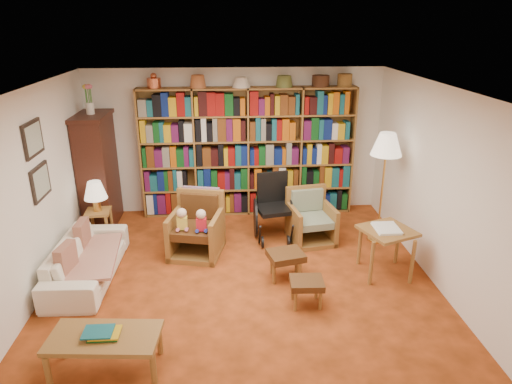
{
  "coord_description": "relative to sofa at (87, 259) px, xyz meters",
  "views": [
    {
      "loc": [
        -0.18,
        -5.19,
        3.24
      ],
      "look_at": [
        0.22,
        0.6,
        1.03
      ],
      "focal_mm": 32.0,
      "sensor_mm": 36.0,
      "label": 1
    }
  ],
  "objects": [
    {
      "name": "table_lamp",
      "position": [
        -0.1,
        1.08,
        0.56
      ],
      "size": [
        0.34,
        0.34,
        0.47
      ],
      "color": "gold",
      "rests_on": "side_table_lamp"
    },
    {
      "name": "cushion_left",
      "position": [
        -0.13,
        0.35,
        0.19
      ],
      "size": [
        0.12,
        0.37,
        0.37
      ],
      "primitive_type": "cube",
      "rotation": [
        0.0,
        0.0,
        -0.01
      ],
      "color": "maroon",
      "rests_on": "sofa"
    },
    {
      "name": "footstool_a",
      "position": [
        2.62,
        -0.21,
        0.05
      ],
      "size": [
        0.52,
        0.48,
        0.38
      ],
      "color": "#4F2C15",
      "rests_on": "floor"
    },
    {
      "name": "wall_left",
      "position": [
        -0.45,
        -0.27,
        0.99
      ],
      "size": [
        0.0,
        5.0,
        5.0
      ],
      "primitive_type": "plane",
      "rotation": [
        1.57,
        0.0,
        1.57
      ],
      "color": "white",
      "rests_on": "floor"
    },
    {
      "name": "armchair_leather",
      "position": [
        1.41,
        0.65,
        0.11
      ],
      "size": [
        0.87,
        0.9,
        0.91
      ],
      "color": "olive",
      "rests_on": "floor"
    },
    {
      "name": "sofa",
      "position": [
        0.0,
        0.0,
        0.0
      ],
      "size": [
        1.8,
        0.74,
        0.52
      ],
      "primitive_type": "imported",
      "rotation": [
        0.0,
        0.0,
        1.55
      ],
      "color": "white",
      "rests_on": "floor"
    },
    {
      "name": "ceiling",
      "position": [
        2.05,
        -0.27,
        2.24
      ],
      "size": [
        5.0,
        5.0,
        0.0
      ],
      "primitive_type": "plane",
      "rotation": [
        3.14,
        0.0,
        0.0
      ],
      "color": "white",
      "rests_on": "wall_back"
    },
    {
      "name": "wall_back",
      "position": [
        2.05,
        2.23,
        0.99
      ],
      "size": [
        5.0,
        0.0,
        5.0
      ],
      "primitive_type": "plane",
      "rotation": [
        1.57,
        0.0,
        0.0
      ],
      "color": "white",
      "rests_on": "floor"
    },
    {
      "name": "floor_lamp",
      "position": [
        4.2,
        0.8,
        1.22
      ],
      "size": [
        0.45,
        0.45,
        1.71
      ],
      "color": "gold",
      "rests_on": "floor"
    },
    {
      "name": "side_table_lamp",
      "position": [
        -0.1,
        1.08,
        0.11
      ],
      "size": [
        0.39,
        0.39,
        0.51
      ],
      "color": "olive",
      "rests_on": "floor"
    },
    {
      "name": "wall_right",
      "position": [
        4.55,
        -0.27,
        0.99
      ],
      "size": [
        0.0,
        5.0,
        5.0
      ],
      "primitive_type": "plane",
      "rotation": [
        1.57,
        0.0,
        -1.57
      ],
      "color": "white",
      "rests_on": "floor"
    },
    {
      "name": "framed_pictures",
      "position": [
        -0.43,
        0.03,
        1.37
      ],
      "size": [
        0.03,
        0.52,
        0.97
      ],
      "color": "black",
      "rests_on": "wall_left"
    },
    {
      "name": "cushion_right",
      "position": [
        -0.13,
        -0.35,
        0.19
      ],
      "size": [
        0.18,
        0.38,
        0.37
      ],
      "primitive_type": "cube",
      "rotation": [
        0.0,
        0.0,
        -0.17
      ],
      "color": "maroon",
      "rests_on": "sofa"
    },
    {
      "name": "side_table_papers",
      "position": [
        3.97,
        -0.18,
        0.3
      ],
      "size": [
        0.79,
        0.79,
        0.69
      ],
      "color": "olive",
      "rests_on": "floor"
    },
    {
      "name": "bookshelf",
      "position": [
        2.25,
        2.06,
        0.91
      ],
      "size": [
        3.6,
        0.3,
        2.42
      ],
      "color": "olive",
      "rests_on": "floor"
    },
    {
      "name": "wheelchair",
      "position": [
        2.59,
        1.08,
        0.2
      ],
      "size": [
        0.59,
        0.81,
        1.02
      ],
      "color": "black",
      "rests_on": "floor"
    },
    {
      "name": "sofa_throw",
      "position": [
        0.05,
        0.0,
        0.04
      ],
      "size": [
        0.8,
        1.33,
        0.04
      ],
      "primitive_type": "cube",
      "rotation": [
        0.0,
        0.0,
        0.1
      ],
      "color": "beige",
      "rests_on": "sofa"
    },
    {
      "name": "footstool_b",
      "position": [
        2.8,
        -0.83,
        0.01
      ],
      "size": [
        0.41,
        0.35,
        0.34
      ],
      "color": "#4F2C15",
      "rests_on": "floor"
    },
    {
      "name": "curio_cabinet",
      "position": [
        -0.2,
        1.73,
        0.69
      ],
      "size": [
        0.5,
        0.95,
        2.4
      ],
      "color": "#3C1610",
      "rests_on": "floor"
    },
    {
      "name": "armchair_sage",
      "position": [
        3.16,
        0.93,
        0.05
      ],
      "size": [
        0.76,
        0.78,
        0.81
      ],
      "color": "olive",
      "rests_on": "floor"
    },
    {
      "name": "wall_front",
      "position": [
        2.05,
        -2.77,
        0.99
      ],
      "size": [
        5.0,
        0.0,
        5.0
      ],
      "primitive_type": "plane",
      "rotation": [
        -1.57,
        0.0,
        0.0
      ],
      "color": "white",
      "rests_on": "floor"
    },
    {
      "name": "floor",
      "position": [
        2.05,
        -0.27,
        -0.26
      ],
      "size": [
        5.0,
        5.0,
        0.0
      ],
      "primitive_type": "plane",
      "color": "#B74A1C",
      "rests_on": "ground"
    },
    {
      "name": "coffee_table",
      "position": [
        0.67,
        -1.79,
        0.1
      ],
      "size": [
        1.09,
        0.61,
        0.47
      ],
      "color": "olive",
      "rests_on": "floor"
    }
  ]
}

